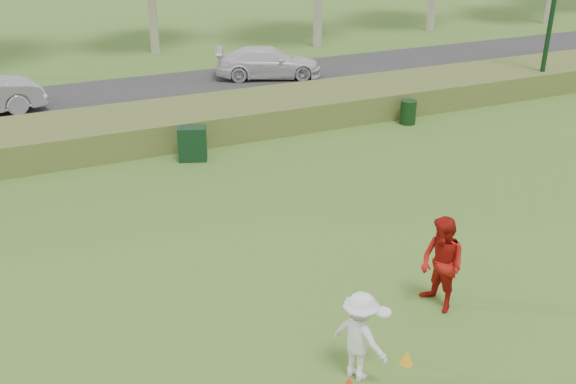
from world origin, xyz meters
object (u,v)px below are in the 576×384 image
player_red (442,264)px  utility_cabinet (192,144)px  trash_bin (408,112)px  car_right (268,63)px  player_white (360,336)px  cone_yellow (407,357)px  cone_orange (349,383)px

player_red → utility_cabinet: bearing=-173.4°
trash_bin → car_right: (-2.01, 7.48, 0.30)m
player_red → player_white: bearing=-71.6°
utility_cabinet → player_white: bearing=-71.7°
player_white → cone_yellow: player_white is taller
trash_bin → cone_yellow: bearing=-123.9°
cone_orange → car_right: 19.12m
utility_cabinet → car_right: car_right is taller
player_red → trash_bin: (5.61, 9.35, -0.52)m
player_white → cone_yellow: (0.89, -0.07, -0.65)m
cone_yellow → player_red: bearing=38.0°
cone_orange → car_right: size_ratio=0.04×
cone_orange → trash_bin: size_ratio=0.24×
cone_orange → trash_bin: bearing=52.3°
trash_bin → player_red: bearing=-121.0°
cone_yellow → car_right: car_right is taller
utility_cabinet → car_right: bearing=73.8°
player_white → utility_cabinet: size_ratio=1.53×
player_white → player_red: 2.56m
player_white → trash_bin: size_ratio=1.91×
player_red → cone_yellow: 1.99m
player_white → car_right: (5.93, 17.89, -0.07)m
player_red → cone_orange: player_red is taller
cone_orange → car_right: (6.19, 18.08, 0.60)m
player_white → cone_yellow: 1.10m
player_white → car_right: size_ratio=0.35×
cone_orange → utility_cabinet: utility_cabinet is taller
player_red → car_right: size_ratio=0.42×
player_white → cone_orange: 0.75m
cone_yellow → car_right: bearing=74.3°
trash_bin → car_right: car_right is taller
cone_yellow → trash_bin: bearing=56.1°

